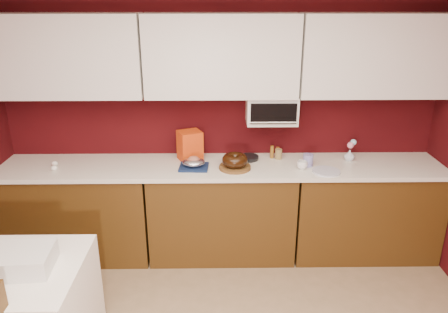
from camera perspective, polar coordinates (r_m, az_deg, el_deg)
name	(u,v)px	position (r m, az deg, el deg)	size (l,w,h in m)	color
wall_back	(221,118)	(4.12, -0.34, 5.01)	(4.00, 0.02, 2.50)	#3C080A
base_cabinet_left	(80,212)	(4.33, -18.34, -6.94)	(1.31, 0.58, 0.86)	#4B2F0F
base_cabinet_center	(222,211)	(4.13, -0.28, -7.18)	(1.31, 0.58, 0.86)	#4B2F0F
base_cabinet_right	(363,210)	(4.35, 17.69, -6.73)	(1.31, 0.58, 0.86)	#4B2F0F
countertop	(222,167)	(3.94, -0.29, -1.39)	(4.00, 0.62, 0.04)	silver
upper_cabinet_left	(65,56)	(4.05, -20.03, 12.21)	(1.31, 0.33, 0.70)	white
upper_cabinet_center	(221,56)	(3.83, -0.33, 13.01)	(1.31, 0.33, 0.70)	white
upper_cabinet_right	(376,56)	(4.07, 19.26, 12.34)	(1.31, 0.33, 0.70)	white
toaster_oven	(271,109)	(3.97, 6.22, 6.18)	(0.45, 0.30, 0.25)	white
toaster_oven_door	(274,114)	(3.82, 6.50, 5.58)	(0.40, 0.02, 0.18)	black
toaster_oven_handle	(273,122)	(3.83, 6.48, 4.44)	(0.02, 0.02, 0.42)	silver
cake_base	(235,167)	(3.85, 1.43, -1.42)	(0.28, 0.28, 0.03)	brown
bundt_cake	(235,160)	(3.83, 1.44, -0.49)	(0.23, 0.23, 0.09)	black
navy_towel	(194,167)	(3.87, -3.96, -1.38)	(0.25, 0.21, 0.02)	#132247
foil_ham_nest	(194,162)	(3.86, -3.98, -0.75)	(0.20, 0.17, 0.07)	silver
roasted_ham	(194,160)	(3.85, -3.99, -0.41)	(0.10, 0.09, 0.07)	#AF6650
pandoro_box	(190,145)	(4.03, -4.47, 1.44)	(0.20, 0.18, 0.27)	#B91E0C
dark_pan	(248,158)	(4.07, 3.21, -0.15)	(0.19, 0.19, 0.03)	black
coffee_mug	(302,164)	(3.89, 10.19, -1.00)	(0.08, 0.08, 0.09)	white
blue_jar	(308,160)	(3.97, 10.91, -0.46)	(0.09, 0.09, 0.11)	navy
flower_vase	(349,154)	(4.19, 16.07, 0.26)	(0.08, 0.08, 0.11)	silver
flower_pink	(350,145)	(4.16, 16.19, 1.43)	(0.06, 0.06, 0.06)	pink
flower_blue	(353,142)	(4.18, 16.54, 1.80)	(0.06, 0.06, 0.06)	#95D2EF
china_plate	(326,171)	(3.88, 13.22, -1.90)	(0.24, 0.24, 0.01)	silver
amber_bottle	(278,152)	(4.14, 7.01, 0.57)	(0.03, 0.03, 0.10)	brown
paper_cup	(278,154)	(4.10, 7.13, 0.32)	(0.06, 0.06, 0.10)	olive
egg_left	(54,168)	(4.09, -21.32, -1.41)	(0.06, 0.04, 0.04)	white
egg_right	(55,164)	(4.19, -21.26, -0.87)	(0.06, 0.05, 0.05)	white
newspaper_stack	(22,260)	(3.03, -24.88, -12.19)	(0.36, 0.30, 0.13)	white
amber_bottle_tall	(272,152)	(4.11, 6.28, 0.59)	(0.03, 0.03, 0.12)	brown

